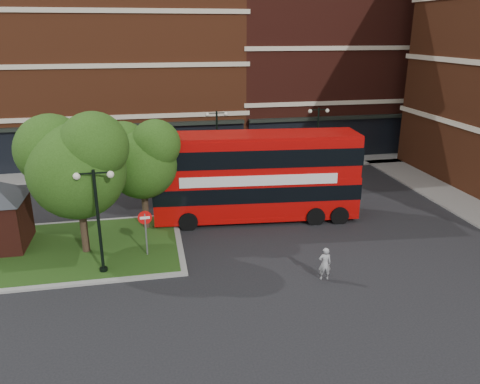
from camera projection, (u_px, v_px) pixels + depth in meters
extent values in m
plane|color=black|center=(222.00, 264.00, 22.45)|extent=(120.00, 120.00, 0.00)
cube|color=slate|center=(189.00, 169.00, 37.73)|extent=(44.00, 3.00, 0.12)
cube|color=brown|center=(87.00, 75.00, 40.93)|extent=(26.00, 12.00, 14.00)
cube|color=#471911|center=(325.00, 60.00, 44.68)|extent=(18.00, 12.00, 16.00)
cube|color=gray|center=(57.00, 251.00, 23.73)|extent=(12.60, 7.60, 0.12)
cube|color=#19380F|center=(57.00, 250.00, 23.73)|extent=(12.00, 7.00, 0.15)
cylinder|color=#2D2116|center=(83.00, 217.00, 22.93)|extent=(0.36, 0.36, 3.92)
sphere|color=#214511|center=(77.00, 171.00, 22.15)|extent=(4.60, 4.60, 4.60)
sphere|color=#214511|center=(52.00, 150.00, 22.28)|extent=(3.45, 3.45, 3.45)
sphere|color=#214511|center=(94.00, 146.00, 21.48)|extent=(3.22, 3.22, 3.22)
cylinder|color=#2D2116|center=(145.00, 200.00, 25.87)|extent=(0.36, 0.36, 3.47)
sphere|color=#214511|center=(142.00, 164.00, 25.19)|extent=(3.80, 3.80, 3.80)
sphere|color=#214511|center=(123.00, 148.00, 25.27)|extent=(2.85, 2.85, 2.85)
sphere|color=#214511|center=(156.00, 144.00, 24.61)|extent=(2.66, 2.66, 2.66)
cylinder|color=black|center=(99.00, 224.00, 20.81)|extent=(0.14, 0.14, 5.00)
cylinder|color=black|center=(104.00, 271.00, 21.57)|extent=(0.36, 0.36, 0.30)
cube|color=black|center=(93.00, 173.00, 20.04)|extent=(1.40, 0.06, 0.06)
sphere|color=#F2EACC|center=(77.00, 176.00, 19.94)|extent=(0.32, 0.32, 0.32)
sphere|color=#F2EACC|center=(110.00, 174.00, 20.20)|extent=(0.32, 0.32, 0.32)
cylinder|color=black|center=(217.00, 144.00, 35.45)|extent=(0.14, 0.14, 5.00)
cylinder|color=black|center=(218.00, 174.00, 36.21)|extent=(0.36, 0.36, 0.30)
cube|color=black|center=(217.00, 113.00, 34.68)|extent=(1.40, 0.06, 0.06)
sphere|color=#F2EACC|center=(207.00, 115.00, 34.58)|extent=(0.32, 0.32, 0.32)
sphere|color=#F2EACC|center=(226.00, 114.00, 34.84)|extent=(0.32, 0.32, 0.32)
cylinder|color=black|center=(317.00, 139.00, 36.93)|extent=(0.14, 0.14, 5.00)
cylinder|color=black|center=(316.00, 168.00, 37.69)|extent=(0.36, 0.36, 0.30)
cube|color=black|center=(319.00, 110.00, 36.16)|extent=(1.40, 0.06, 0.06)
sphere|color=#F2EACC|center=(310.00, 111.00, 36.06)|extent=(0.32, 0.32, 0.32)
sphere|color=#F2EACC|center=(327.00, 111.00, 36.32)|extent=(0.32, 0.32, 0.32)
cube|color=#AD0806|center=(256.00, 193.00, 27.52)|extent=(11.98, 3.72, 2.25)
cube|color=#AD0806|center=(256.00, 156.00, 26.78)|extent=(11.86, 3.69, 2.25)
cube|color=black|center=(256.00, 154.00, 26.74)|extent=(11.98, 3.72, 1.02)
cube|color=silver|center=(260.00, 181.00, 25.84)|extent=(8.81, 0.83, 0.59)
imported|color=#97979A|center=(325.00, 264.00, 20.88)|extent=(0.61, 0.45, 1.56)
imported|color=silver|center=(98.00, 170.00, 35.16)|extent=(4.16, 2.08, 1.36)
imported|color=silver|center=(307.00, 158.00, 38.88)|extent=(4.01, 1.65, 1.29)
cylinder|color=slate|center=(146.00, 236.00, 22.82)|extent=(0.08, 0.08, 2.33)
cylinder|color=red|center=(145.00, 218.00, 22.51)|extent=(0.68, 0.06, 0.68)
cube|color=white|center=(145.00, 218.00, 22.51)|extent=(0.48, 0.05, 0.13)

